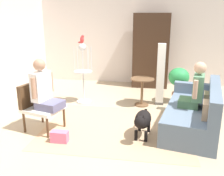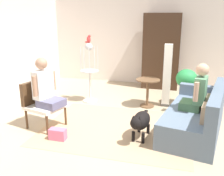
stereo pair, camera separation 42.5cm
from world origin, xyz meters
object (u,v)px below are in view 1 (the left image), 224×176
Objects in this scene: couch at (195,113)px; person_on_armchair at (44,89)px; parrot at (82,39)px; handbag at (60,137)px; armchair at (38,103)px; dog at (143,120)px; round_end_table at (142,88)px; armoire_cabinet at (151,51)px; column_lamp at (160,75)px; person_on_couch at (196,89)px; bird_cage_stand at (83,71)px; potted_plant at (179,80)px.

couch is 2.31× the size of person_on_armchair.
handbag is at bearing -85.93° from parrot.
armchair is 0.99× the size of dog.
round_end_table is at bearing 40.71° from armchair.
person_on_armchair is 3.90m from armoire_cabinet.
column_lamp is at bearing 52.73° from handbag.
armchair reaches higher than round_end_table.
bird_cage_stand is (-2.44, 1.17, 0.00)m from person_on_couch.
couch is at bearing -24.94° from parrot.
dog is at bearing -0.61° from person_on_armchair.
bird_cage_stand is 5.00× the size of handbag.
couch reaches higher than round_end_table.
armoire_cabinet is (0.06, 3.44, 0.75)m from dog.
potted_plant is 3.28m from handbag.
person_on_couch is at bearing -49.16° from round_end_table.
bird_cage_stand is at bearing 155.07° from couch.
person_on_armchair is at bearing -99.26° from parrot.
parrot is 0.13× the size of column_lamp.
potted_plant is at bearing -63.27° from armoire_cabinet.
armoire_cabinet is at bearing 61.61° from person_on_armchair.
column_lamp is (2.12, 1.81, -0.07)m from person_on_armchair.
armoire_cabinet is at bearing 106.14° from person_on_couch.
potted_plant is at bearing 95.25° from person_on_couch.
parrot is 0.67× the size of handbag.
dog is at bearing -151.69° from couch.
couch is 1.52m from column_lamp.
couch is at bearing -83.23° from potted_plant.
person_on_couch is (-0.04, -0.02, 0.48)m from couch.
person_on_armchair is at bearing 179.39° from dog.
bird_cage_stand reaches higher than dog.
armchair is 0.97× the size of person_on_armchair.
column_lamp is (1.85, 0.17, -0.07)m from bird_cage_stand.
round_end_table reaches higher than dog.
parrot reaches higher than bird_cage_stand.
potted_plant reaches higher than round_end_table.
dog is (1.79, -0.02, -0.47)m from person_on_armchair.
person_on_couch is 0.58× the size of bird_cage_stand.
round_end_table is (1.85, 1.59, -0.07)m from armchair.
handbag is at bearing -110.47° from armoire_cabinet.
couch is 2.46× the size of person_on_couch.
armchair is 0.33m from person_on_armchair.
round_end_table reaches higher than handbag.
column_lamp is (-0.59, 1.34, -0.07)m from person_on_couch.
couch is 1.09m from dog.
handbag is at bearing -85.91° from bird_cage_stand.
column_lamp is at bearing 5.19° from parrot.
person_on_armchair is 1.03× the size of potted_plant.
column_lamp is 5.04× the size of handbag.
person_on_couch is at bearing -150.36° from couch.
person_on_couch is at bearing -25.70° from parrot.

